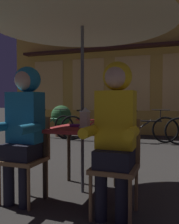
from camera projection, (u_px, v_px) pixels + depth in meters
The scene contains 14 objects.
ground_plane at pixel (83, 192), 2.78m from camera, with size 60.00×60.00×0.00m, color #2D2B28.
cafe_table at pixel (82, 137), 2.75m from camera, with size 0.72×0.72×0.74m.
patio_umbrella at pixel (82, 9), 2.69m from camera, with size 2.10×2.10×2.31m.
lantern at pixel (85, 117), 2.75m from camera, with size 0.11×0.11×0.23m.
chair_left at pixel (28, 153), 2.57m from camera, with size 0.40×0.40×0.87m.
chair_right at pixel (116, 160), 2.25m from camera, with size 0.40×0.40×0.87m.
person_left_hooded at pixel (24, 120), 2.50m from camera, with size 0.45×0.56×1.40m.
person_right_hooded at pixel (115, 122), 2.18m from camera, with size 0.45×0.56×1.40m.
shopfront_building at pixel (157, 36), 7.58m from camera, with size 10.00×0.93×6.20m.
bicycle_nearest at pixel (50, 126), 6.95m from camera, with size 1.65×0.40×0.84m.
bicycle_second at pixel (91, 127), 6.45m from camera, with size 1.66×0.37×0.84m.
bicycle_third at pixel (144, 129), 6.12m from camera, with size 1.66×0.35×0.84m.
book at pixel (78, 125), 2.88m from camera, with size 0.20×0.14×0.02m, color #661E7A.
potted_plant at pixel (61, 118), 7.22m from camera, with size 0.60×0.60×0.92m.
Camera 1 is at (0.99, -2.55, 1.03)m, focal length 39.04 mm.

